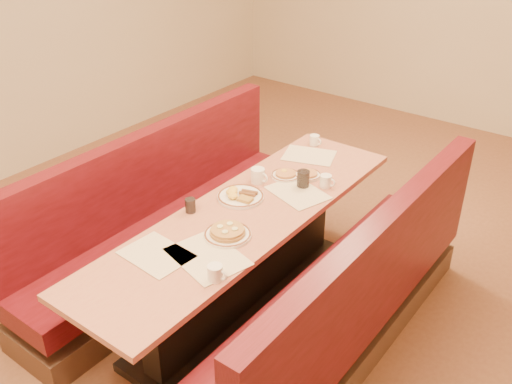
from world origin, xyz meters
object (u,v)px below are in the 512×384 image
Objects in this scene: eggs_plate at (240,196)px; coffee_mug_c at (326,181)px; booth_left at (166,226)px; soda_tumbler_mid at (303,179)px; pancake_plate at (228,233)px; soda_tumbler_near at (190,205)px; diner_table at (247,262)px; coffee_mug_d at (315,140)px; coffee_mug_b at (258,175)px; coffee_mug_a at (216,273)px; booth_right at (345,309)px.

eggs_plate is 2.72× the size of coffee_mug_c.
booth_left is 1.06m from soda_tumbler_mid.
pancake_plate is 3.05× the size of soda_tumbler_near.
eggs_plate is at bearing 140.43° from diner_table.
eggs_plate is at bearing -79.79° from coffee_mug_d.
coffee_mug_d is (-0.01, 0.74, -0.01)m from coffee_mug_b.
coffee_mug_a is at bearing -67.24° from coffee_mug_d.
coffee_mug_b reaches higher than soda_tumbler_near.
booth_right is at bearing -7.57° from eggs_plate.
coffee_mug_a is 1.00× the size of soda_tumbler_mid.
booth_right is 22.45× the size of coffee_mug_c.
coffee_mug_c is at bearing -44.12° from coffee_mug_d.
soda_tumbler_near is at bearing 137.41° from coffee_mug_a.
coffee_mug_d is (0.54, 1.10, 0.43)m from booth_left.
booth_right reaches higher than coffee_mug_b.
booth_right is at bearing -42.68° from coffee_mug_d.
coffee_mug_c is 1.06× the size of coffee_mug_d.
coffee_mug_b reaches higher than pancake_plate.
soda_tumbler_near reaches higher than coffee_mug_d.
diner_table is at bearing 0.00° from booth_left.
coffee_mug_d is at bearing 92.87° from eggs_plate.
booth_left is 1.26m from coffee_mug_a.
coffee_mug_b is (-0.25, 0.63, 0.03)m from pancake_plate.
coffee_mug_d is (-0.47, 1.72, -0.00)m from coffee_mug_a.
coffee_mug_a is 1.27× the size of soda_tumbler_near.
coffee_mug_a is 1.09× the size of coffee_mug_d.
soda_tumbler_mid is (0.10, 0.49, 0.43)m from diner_table.
soda_tumbler_mid reaches higher than coffee_mug_c.
coffee_mug_a is (0.21, -0.35, 0.02)m from pancake_plate.
diner_table is 23.69× the size of coffee_mug_d.
coffee_mug_b is (0.56, 0.36, 0.44)m from booth_left.
coffee_mug_a is at bearing -80.56° from soda_tumbler_mid.
pancake_plate is at bearing -60.77° from eggs_plate.
diner_table is 0.43m from eggs_plate.
booth_right is 21.63× the size of soda_tumbler_mid.
coffee_mug_b is at bearing -154.68° from coffee_mug_c.
soda_tumbler_near reaches higher than coffee_mug_a.
soda_tumbler_mid is at bearing 28.13° from coffee_mug_b.
pancake_plate is 0.92× the size of eggs_plate.
booth_left is 27.56× the size of soda_tumbler_near.
diner_table is at bearing 105.61° from pancake_plate.
coffee_mug_b is 0.31m from soda_tumbler_mid.
coffee_mug_a is (-0.45, -0.62, 0.43)m from booth_right.
eggs_plate is (-0.87, 0.12, 0.41)m from booth_right.
coffee_mug_c is 0.93m from soda_tumbler_near.
booth_left is 0.94m from pancake_plate.
coffee_mug_a is 1.12m from soda_tumbler_mid.
coffee_mug_a is at bearing -59.03° from pancake_plate.
pancake_plate is 0.86m from coffee_mug_c.
diner_table is at bearing -72.87° from coffee_mug_d.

